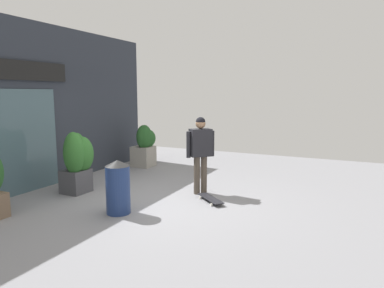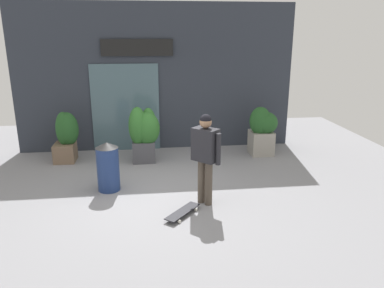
{
  "view_description": "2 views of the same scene",
  "coord_description": "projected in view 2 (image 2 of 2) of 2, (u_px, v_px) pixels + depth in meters",
  "views": [
    {
      "loc": [
        -5.88,
        -3.45,
        2.12
      ],
      "look_at": [
        0.49,
        -0.42,
        1.09
      ],
      "focal_mm": 32.67,
      "sensor_mm": 36.0,
      "label": 1
    },
    {
      "loc": [
        -0.26,
        -6.58,
        2.94
      ],
      "look_at": [
        0.49,
        -0.42,
        1.09
      ],
      "focal_mm": 35.02,
      "sensor_mm": 36.0,
      "label": 2
    }
  ],
  "objects": [
    {
      "name": "planter_box_left",
      "position": [
        262.0,
        128.0,
        9.19
      ],
      "size": [
        0.7,
        0.61,
        1.22
      ],
      "color": "gray",
      "rests_on": "ground_plane"
    },
    {
      "name": "skateboarder",
      "position": [
        205.0,
        150.0,
        6.44
      ],
      "size": [
        0.5,
        0.5,
        1.63
      ],
      "rotation": [
        0.0,
        0.0,
        -2.36
      ],
      "color": "#4C4238",
      "rests_on": "ground_plane"
    },
    {
      "name": "building_facade",
      "position": [
        155.0,
        79.0,
        9.51
      ],
      "size": [
        7.01,
        0.31,
        3.67
      ],
      "color": "#2D333D",
      "rests_on": "ground_plane"
    },
    {
      "name": "trash_bin",
      "position": [
        108.0,
        166.0,
        7.16
      ],
      "size": [
        0.43,
        0.43,
        0.96
      ],
      "color": "navy",
      "rests_on": "ground_plane"
    },
    {
      "name": "ground_plane",
      "position": [
        164.0,
        193.0,
        7.13
      ],
      "size": [
        12.0,
        12.0,
        0.0
      ],
      "primitive_type": "plane",
      "color": "gray"
    },
    {
      "name": "planter_box_right",
      "position": [
        144.0,
        132.0,
        8.67
      ],
      "size": [
        0.71,
        0.56,
        1.33
      ],
      "color": "#47474C",
      "rests_on": "ground_plane"
    },
    {
      "name": "planter_box_mid",
      "position": [
        66.0,
        135.0,
        8.78
      ],
      "size": [
        0.58,
        0.56,
        1.18
      ],
      "color": "brown",
      "rests_on": "ground_plane"
    },
    {
      "name": "skateboard",
      "position": [
        183.0,
        212.0,
        6.26
      ],
      "size": [
        0.66,
        0.72,
        0.08
      ],
      "rotation": [
        0.0,
        0.0,
        -2.28
      ],
      "color": "black",
      "rests_on": "ground_plane"
    }
  ]
}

